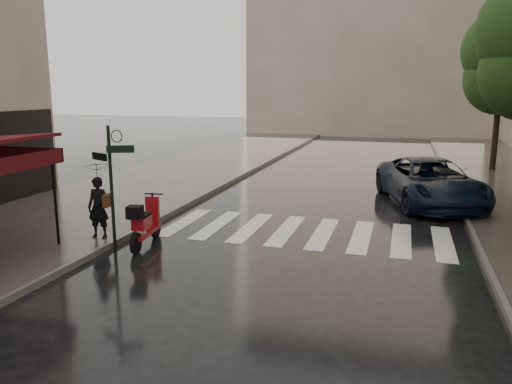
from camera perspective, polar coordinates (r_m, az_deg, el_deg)
The scene contains 11 objects.
ground at distance 9.99m, azimuth -19.16°, elevation -12.24°, with size 120.00×120.00×0.00m, color black.
sidewalk_near at distance 22.11m, azimuth -10.64°, elevation 1.39°, with size 6.00×60.00×0.12m, color #38332D.
curb_near at distance 20.91m, azimuth -3.18°, elevation 1.02°, with size 0.12×60.00×0.16m, color #595651.
curb_far at distance 19.80m, azimuth 21.85°, elevation -0.41°, with size 0.12×60.00×0.16m, color #595651.
crosswalk at distance 14.13m, azimuth 5.56°, elevation -4.54°, with size 7.85×3.20×0.01m.
signpost at distance 12.50m, azimuth -16.21°, elevation 1.51°, with size 1.17×0.29×3.10m.
backdrop_building at distance 45.79m, azimuth 14.09°, elevation 18.97°, with size 22.00×6.00×20.00m, color tan.
tree_far at distance 26.69m, azimuth 26.40°, elevation 13.78°, with size 3.80×3.80×8.16m.
pedestrian_with_umbrella at distance 13.43m, azimuth -17.75°, elevation 1.66°, with size 1.03×1.04×2.42m.
scooter at distance 13.01m, azimuth -12.60°, elevation -3.61°, with size 0.61×1.87×1.23m.
parked_car at distance 18.27m, azimuth 19.28°, elevation 1.11°, with size 2.62×5.69×1.58m, color black.
Camera 1 is at (5.53, -7.32, 3.94)m, focal length 35.00 mm.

